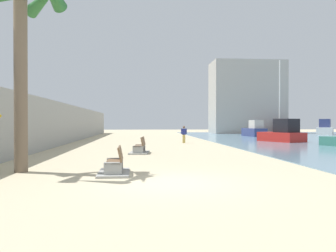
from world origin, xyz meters
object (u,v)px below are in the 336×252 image
palm_tree (21,12)px  boat_far_right (283,133)px  boat_nearest (254,130)px  boat_mid_bay (284,129)px  bench_near (115,167)px  bench_far (140,149)px  boat_far_left (325,129)px  person_walking (184,133)px

palm_tree → boat_far_right: palm_tree is taller
boat_nearest → boat_mid_bay: (7.53, 8.12, -0.07)m
bench_near → boat_far_right: boat_far_right is taller
bench_far → boat_far_left: 40.38m
bench_near → boat_far_left: (29.10, 37.03, 0.65)m
palm_tree → boat_far_right: bearing=45.3°
boat_nearest → palm_tree: bearing=-122.6°
boat_mid_bay → boat_far_left: bearing=-20.1°
bench_near → bench_far: size_ratio=0.96×
person_walking → boat_far_left: 30.87m
bench_near → boat_far_right: size_ratio=0.27×
person_walking → boat_far_right: boat_far_right is taller
person_walking → boat_nearest: (11.05, 13.08, -0.06)m
boat_far_left → bench_far: bearing=-134.3°
boat_far_right → boat_mid_bay: (9.02, 20.29, -0.09)m
person_walking → boat_nearest: bearing=49.8°
bench_far → boat_far_right: size_ratio=0.28×
bench_far → boat_far_right: (13.54, 10.67, 0.61)m
bench_far → boat_far_right: boat_far_right is taller
person_walking → boat_far_right: 9.61m
boat_far_left → boat_far_right: boat_far_right is taller
boat_nearest → boat_far_left: bearing=24.7°
boat_far_right → boat_mid_bay: size_ratio=0.98×
boat_far_left → boat_nearest: bearing=-155.3°
boat_nearest → boat_far_right: boat_far_right is taller
palm_tree → boat_far_left: size_ratio=1.25×
bench_far → boat_far_left: boat_far_left is taller
bench_near → boat_nearest: 34.84m
bench_near → person_walking: bearing=74.8°
bench_far → boat_mid_bay: size_ratio=0.28×
palm_tree → person_walking: size_ratio=5.16×
bench_far → boat_mid_bay: bearing=53.9°
person_walking → boat_far_left: boat_far_left is taller
bench_near → person_walking: (4.87, 17.89, 0.65)m
bench_near → boat_far_left: bearing=51.8°
bench_near → bench_far: 8.18m
boat_mid_bay → boat_nearest: bearing=-132.9°
palm_tree → boat_far_left: bearing=48.1°
person_walking → boat_nearest: size_ratio=0.35×
person_walking → boat_mid_bay: 28.19m
palm_tree → person_walking: (8.35, 17.22, -5.05)m
palm_tree → boat_mid_bay: bearing=55.0°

